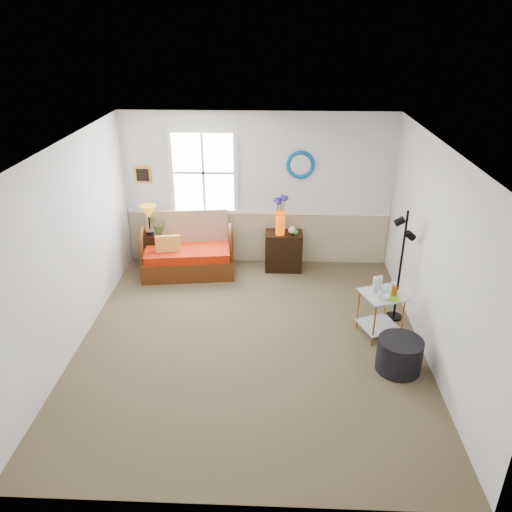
{
  "coord_description": "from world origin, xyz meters",
  "views": [
    {
      "loc": [
        0.31,
        -5.53,
        3.89
      ],
      "look_at": [
        0.06,
        0.5,
        1.02
      ],
      "focal_mm": 35.0,
      "sensor_mm": 36.0,
      "label": 1
    }
  ],
  "objects_px": {
    "floor_lamp": "(400,267)",
    "ottoman": "(399,355)",
    "lamp_stand": "(154,250)",
    "cabinet": "(284,251)",
    "side_table": "(380,314)",
    "loveseat": "(187,246)"
  },
  "relations": [
    {
      "from": "cabinet",
      "to": "floor_lamp",
      "type": "xyz_separation_m",
      "value": [
        1.58,
        -1.5,
        0.49
      ]
    },
    {
      "from": "loveseat",
      "to": "lamp_stand",
      "type": "bearing_deg",
      "value": 152.82
    },
    {
      "from": "floor_lamp",
      "to": "ottoman",
      "type": "bearing_deg",
      "value": -88.34
    },
    {
      "from": "loveseat",
      "to": "side_table",
      "type": "bearing_deg",
      "value": -38.72
    },
    {
      "from": "lamp_stand",
      "to": "ottoman",
      "type": "xyz_separation_m",
      "value": [
        3.62,
        -2.72,
        -0.09
      ]
    },
    {
      "from": "loveseat",
      "to": "lamp_stand",
      "type": "height_order",
      "value": "loveseat"
    },
    {
      "from": "loveseat",
      "to": "floor_lamp",
      "type": "relative_size",
      "value": 0.92
    },
    {
      "from": "loveseat",
      "to": "floor_lamp",
      "type": "bearing_deg",
      "value": -29.76
    },
    {
      "from": "lamp_stand",
      "to": "cabinet",
      "type": "height_order",
      "value": "cabinet"
    },
    {
      "from": "loveseat",
      "to": "lamp_stand",
      "type": "xyz_separation_m",
      "value": [
        -0.63,
        0.23,
        -0.19
      ]
    },
    {
      "from": "side_table",
      "to": "ottoman",
      "type": "distance_m",
      "value": 0.76
    },
    {
      "from": "side_table",
      "to": "floor_lamp",
      "type": "distance_m",
      "value": 0.74
    },
    {
      "from": "side_table",
      "to": "cabinet",
      "type": "bearing_deg",
      "value": 123.31
    },
    {
      "from": "side_table",
      "to": "floor_lamp",
      "type": "bearing_deg",
      "value": 55.26
    },
    {
      "from": "ottoman",
      "to": "floor_lamp",
      "type": "bearing_deg",
      "value": 80.49
    },
    {
      "from": "loveseat",
      "to": "lamp_stand",
      "type": "distance_m",
      "value": 0.7
    },
    {
      "from": "cabinet",
      "to": "side_table",
      "type": "distance_m",
      "value": 2.33
    },
    {
      "from": "floor_lamp",
      "to": "cabinet",
      "type": "bearing_deg",
      "value": 147.7
    },
    {
      "from": "floor_lamp",
      "to": "ottoman",
      "type": "distance_m",
      "value": 1.35
    },
    {
      "from": "floor_lamp",
      "to": "ottoman",
      "type": "relative_size",
      "value": 3.0
    },
    {
      "from": "cabinet",
      "to": "floor_lamp",
      "type": "distance_m",
      "value": 2.24
    },
    {
      "from": "lamp_stand",
      "to": "side_table",
      "type": "xyz_separation_m",
      "value": [
        3.51,
        -1.97,
        0.01
      ]
    }
  ]
}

